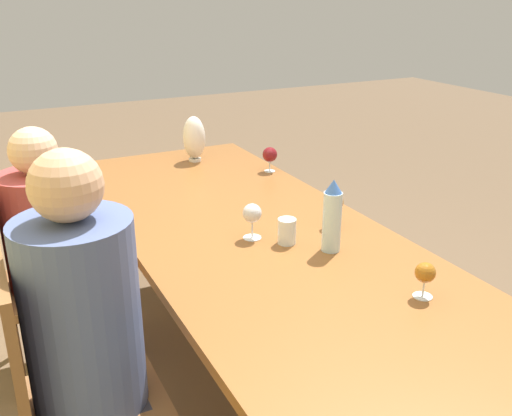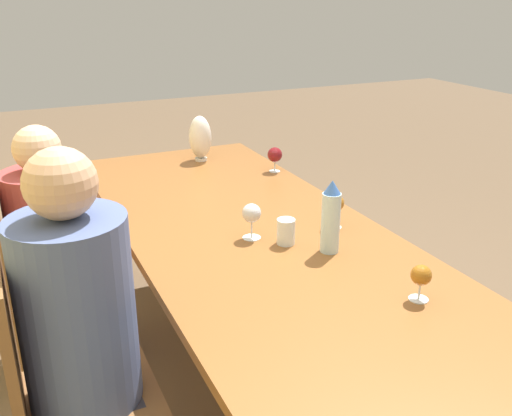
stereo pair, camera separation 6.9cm
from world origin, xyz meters
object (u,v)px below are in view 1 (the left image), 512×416
(wine_glass_2, at_px, (335,203))
(chair_far, at_px, (32,275))
(water_bottle, at_px, (332,217))
(vase, at_px, (194,138))
(person_far, at_px, (51,248))
(water_tumbler, at_px, (287,231))
(person_near, at_px, (89,336))
(chair_near, at_px, (66,393))
(wine_glass_1, at_px, (252,214))
(wine_glass_3, at_px, (425,274))
(wine_glass_0, at_px, (270,155))

(wine_glass_2, height_order, chair_far, chair_far)
(water_bottle, height_order, vase, water_bottle)
(person_far, bearing_deg, vase, -59.65)
(water_tumbler, relative_size, person_near, 0.08)
(chair_near, distance_m, chair_far, 0.86)
(chair_far, height_order, person_near, person_near)
(chair_far, bearing_deg, chair_near, 180.00)
(wine_glass_2, relative_size, person_near, 0.11)
(person_near, xyz_separation_m, person_far, (0.86, -0.00, -0.06))
(chair_far, bearing_deg, person_far, -90.00)
(wine_glass_2, bearing_deg, water_tumbler, 102.26)
(wine_glass_1, distance_m, person_near, 0.76)
(person_far, bearing_deg, wine_glass_2, -121.36)
(vase, distance_m, chair_near, 1.72)
(wine_glass_1, height_order, wine_glass_3, wine_glass_1)
(chair_far, xyz_separation_m, person_far, (-0.00, -0.09, 0.11))
(chair_near, distance_m, person_near, 0.20)
(water_tumbler, xyz_separation_m, wine_glass_1, (0.10, 0.10, 0.05))
(wine_glass_0, relative_size, person_far, 0.11)
(person_near, bearing_deg, vase, -32.46)
(vase, distance_m, person_far, 1.05)
(wine_glass_2, xyz_separation_m, person_far, (0.63, 1.04, -0.24))
(chair_far, bearing_deg, wine_glass_2, -119.27)
(wine_glass_1, bearing_deg, water_tumbler, -136.45)
(chair_near, bearing_deg, vase, -35.02)
(wine_glass_0, bearing_deg, wine_glass_1, 147.50)
(wine_glass_3, bearing_deg, wine_glass_2, -6.49)
(wine_glass_1, height_order, chair_far, chair_far)
(wine_glass_2, distance_m, wine_glass_3, 0.61)
(water_bottle, relative_size, water_tumbler, 2.78)
(water_tumbler, height_order, person_near, person_near)
(water_bottle, height_order, wine_glass_1, water_bottle)
(vase, bearing_deg, person_far, 120.35)
(vase, distance_m, wine_glass_1, 1.11)
(wine_glass_1, bearing_deg, chair_far, 53.07)
(wine_glass_0, xyz_separation_m, wine_glass_1, (-0.73, 0.47, 0.01))
(water_bottle, bearing_deg, vase, 1.31)
(wine_glass_0, xyz_separation_m, chair_near, (-1.01, 1.25, -0.35))
(chair_near, bearing_deg, wine_glass_2, -78.53)
(person_near, bearing_deg, water_tumbler, -77.53)
(wine_glass_1, relative_size, wine_glass_2, 1.00)
(wine_glass_3, distance_m, person_near, 1.05)
(chair_near, xyz_separation_m, chair_far, (0.86, 0.00, 0.00))
(person_near, bearing_deg, wine_glass_2, -77.58)
(wine_glass_1, height_order, person_far, person_far)
(vase, bearing_deg, chair_far, 117.94)
(wine_glass_2, bearing_deg, vase, 8.35)
(wine_glass_1, relative_size, wine_glass_3, 1.20)
(water_tumbler, relative_size, chair_near, 0.10)
(chair_near, relative_size, chair_far, 1.00)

